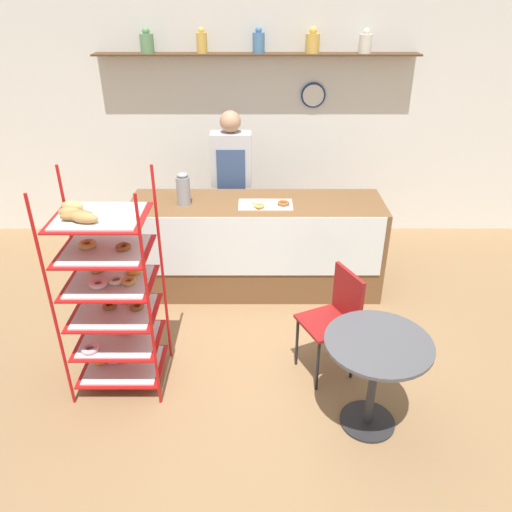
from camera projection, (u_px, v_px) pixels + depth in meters
name	position (u px, v px, depth m)	size (l,w,h in m)	color
ground_plane	(256.00, 366.00, 4.14)	(14.00, 14.00, 0.00)	olive
back_wall	(256.00, 122.00, 5.82)	(10.00, 0.30, 2.70)	white
display_counter	(256.00, 246.00, 5.01)	(2.45, 0.71, 0.94)	brown
pastry_rack	(109.00, 293.00, 3.63)	(0.68, 0.56, 1.69)	#B71414
person_worker	(231.00, 183.00, 5.30)	(0.42, 0.23, 1.68)	#282833
cafe_table	(375.00, 363.00, 3.35)	(0.72, 0.72, 0.74)	#262628
cafe_chair	(336.00, 312.00, 3.86)	(0.50, 0.50, 0.89)	black
coffee_carafe	(182.00, 189.00, 4.67)	(0.13, 0.13, 0.32)	gray
donut_tray_counter	(265.00, 204.00, 4.70)	(0.51, 0.26, 0.05)	white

